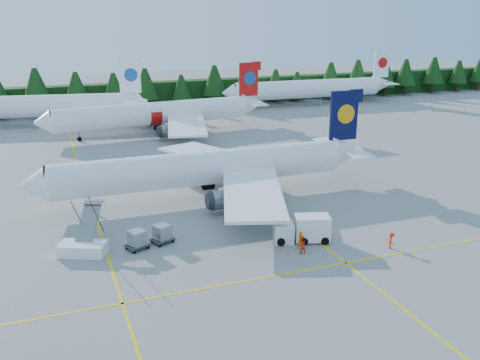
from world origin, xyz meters
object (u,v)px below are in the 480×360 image
object	(u,v)px
airliner_red	(150,114)
service_truck	(302,229)
airliner_navy	(197,169)
airstairs	(84,245)

from	to	relation	value
airliner_red	service_truck	distance (m)	53.61
airliner_navy	airstairs	bearing A→B (deg)	-141.45
airliner_navy	service_truck	xyz separation A→B (m)	(6.09, -15.99, -2.34)
airliner_navy	airliner_red	distance (m)	37.46
airliner_navy	airstairs	xyz separation A→B (m)	(-14.31, -11.21, -2.80)
service_truck	airliner_red	bearing A→B (deg)	111.62
airstairs	airliner_navy	bearing A→B (deg)	61.99
airstairs	service_truck	bearing A→B (deg)	10.72
airliner_red	service_truck	world-z (taller)	airliner_red
airliner_navy	airliner_red	bearing A→B (deg)	87.55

